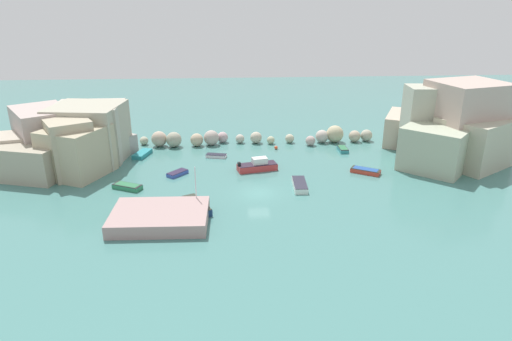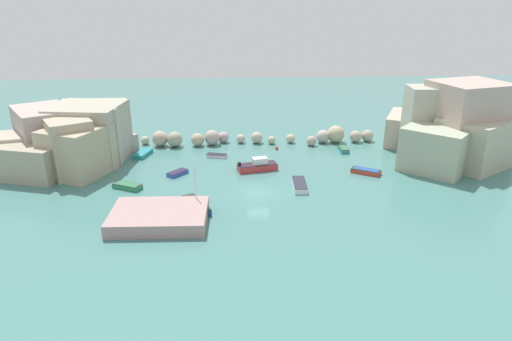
{
  "view_description": "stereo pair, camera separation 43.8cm",
  "coord_description": "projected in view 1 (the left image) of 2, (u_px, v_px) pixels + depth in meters",
  "views": [
    {
      "loc": [
        -3.43,
        -48.03,
        21.29
      ],
      "look_at": [
        0.0,
        4.78,
        1.0
      ],
      "focal_mm": 31.99,
      "sensor_mm": 36.0,
      "label": 1
    },
    {
      "loc": [
        -2.99,
        -48.06,
        21.29
      ],
      "look_at": [
        0.0,
        4.78,
        1.0
      ],
      "focal_mm": 31.99,
      "sensor_mm": 36.0,
      "label": 2
    }
  ],
  "objects": [
    {
      "name": "moored_boat_8",
      "position": [
        127.0,
        187.0,
        53.66
      ],
      "size": [
        3.72,
        2.72,
        0.59
      ],
      "rotation": [
        0.0,
        0.0,
        5.83
      ],
      "color": "#2E7F55",
      "rests_on": "cove_water"
    },
    {
      "name": "moored_boat_7",
      "position": [
        343.0,
        149.0,
        66.81
      ],
      "size": [
        1.2,
        2.71,
        0.58
      ],
      "rotation": [
        0.0,
        0.0,
        4.71
      ],
      "color": "teal",
      "rests_on": "cove_water"
    },
    {
      "name": "rock_breakwater",
      "position": [
        256.0,
        137.0,
        69.79
      ],
      "size": [
        36.03,
        3.98,
        2.63
      ],
      "color": "#B6B49A",
      "rests_on": "ground"
    },
    {
      "name": "stone_dock",
      "position": [
        160.0,
        217.0,
        45.52
      ],
      "size": [
        9.68,
        7.06,
        1.34
      ],
      "primitive_type": "cube",
      "rotation": [
        0.0,
        0.0,
        -0.03
      ],
      "color": "#AA8A87",
      "rests_on": "ground"
    },
    {
      "name": "moored_boat_1",
      "position": [
        300.0,
        185.0,
        54.06
      ],
      "size": [
        1.71,
        4.36,
        0.7
      ],
      "rotation": [
        0.0,
        0.0,
        4.67
      ],
      "color": "white",
      "rests_on": "cove_water"
    },
    {
      "name": "moored_boat_3",
      "position": [
        257.0,
        166.0,
        59.39
      ],
      "size": [
        5.4,
        2.87,
        1.68
      ],
      "rotation": [
        0.0,
        0.0,
        0.22
      ],
      "color": "#BF3637",
      "rests_on": "cove_water"
    },
    {
      "name": "moored_boat_4",
      "position": [
        142.0,
        154.0,
        64.76
      ],
      "size": [
        2.45,
        3.92,
        0.59
      ],
      "rotation": [
        0.0,
        0.0,
        1.29
      ],
      "color": "teal",
      "rests_on": "cove_water"
    },
    {
      "name": "moored_boat_6",
      "position": [
        366.0,
        171.0,
        58.47
      ],
      "size": [
        3.84,
        3.09,
        0.61
      ],
      "rotation": [
        0.0,
        0.0,
        2.59
      ],
      "color": "#C63C2C",
      "rests_on": "cove_water"
    },
    {
      "name": "cove_water",
      "position": [
        259.0,
        193.0,
        52.58
      ],
      "size": [
        160.0,
        160.0,
        0.0
      ],
      "primitive_type": "plane",
      "color": "#467E78",
      "rests_on": "ground"
    },
    {
      "name": "moored_boat_2",
      "position": [
        197.0,
        206.0,
        48.54
      ],
      "size": [
        3.46,
        5.01,
        4.83
      ],
      "rotation": [
        0.0,
        0.0,
        5.17
      ],
      "color": "navy",
      "rests_on": "cove_water"
    },
    {
      "name": "cliff_headland_left",
      "position": [
        71.0,
        140.0,
        60.84
      ],
      "size": [
        17.23,
        17.53,
        7.78
      ],
      "color": "#B3A099",
      "rests_on": "ground"
    },
    {
      "name": "cliff_headland_right",
      "position": [
        446.0,
        130.0,
        63.16
      ],
      "size": [
        16.29,
        21.96,
        10.85
      ],
      "color": "#B6B097",
      "rests_on": "ground"
    },
    {
      "name": "moored_boat_5",
      "position": [
        177.0,
        173.0,
        57.88
      ],
      "size": [
        2.72,
        2.86,
        0.49
      ],
      "rotation": [
        0.0,
        0.0,
        0.86
      ],
      "color": "#3A52B1",
      "rests_on": "cove_water"
    },
    {
      "name": "channel_buoy",
      "position": [
        276.0,
        148.0,
        67.61
      ],
      "size": [
        0.52,
        0.52,
        0.52
      ],
      "primitive_type": "sphere",
      "color": "#E04C28",
      "rests_on": "cove_water"
    },
    {
      "name": "moored_boat_0",
      "position": [
        216.0,
        156.0,
        64.29
      ],
      "size": [
        3.03,
        1.76,
        0.46
      ],
      "rotation": [
        0.0,
        0.0,
        2.91
      ],
      "color": "white",
      "rests_on": "cove_water"
    }
  ]
}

